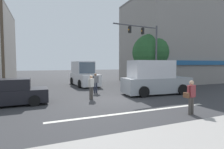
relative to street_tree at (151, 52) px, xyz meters
name	(u,v)px	position (x,y,z in m)	size (l,w,h in m)	color
ground_plane	(111,99)	(-6.90, -5.17, -3.75)	(120.00, 120.00, 0.00)	#333335
lane_marking_stripe	(137,112)	(-6.90, -8.67, -3.74)	(9.00, 0.24, 0.01)	silver
building_right_corner	(177,43)	(6.35, 2.86, 1.61)	(13.69, 8.93, 10.72)	gray
street_tree	(151,52)	(0.00, 0.00, 0.00)	(4.06, 4.06, 5.79)	#4C3823
utility_pole_near_left	(2,36)	(-14.10, -0.30, 0.88)	(1.40, 0.22, 8.96)	brown
utility_pole_far_right	(141,50)	(1.66, 4.71, 0.72)	(1.40, 0.22, 8.64)	brown
traffic_light_mast	(148,46)	(-1.74, -2.12, 0.43)	(4.88, 0.51, 6.20)	#47474C
box_truck_crossing_center	(154,79)	(-2.85, -4.63, -2.50)	(5.72, 2.52, 2.75)	#999EA3
sedan_waiting_far	(12,93)	(-13.05, -4.48, -3.04)	(4.12, 1.92, 1.58)	black
box_truck_approaching_near	(84,74)	(-6.77, 3.39, -2.50)	(2.50, 5.71, 2.75)	silver
pedestrian_foreground_with_bag	(191,95)	(-4.75, -10.11, -2.80)	(0.68, 0.29, 1.67)	#4C4742
pedestrian_mid_crossing	(91,86)	(-8.17, -4.63, -2.80)	(0.50, 0.37, 1.67)	#4C4742
pedestrian_far_side	(95,82)	(-7.11, -2.21, -2.80)	(0.57, 0.24, 1.67)	#232838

